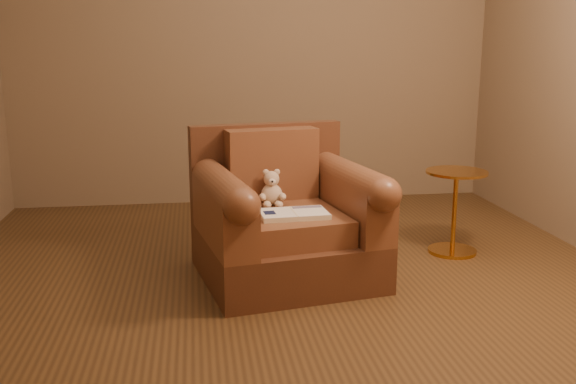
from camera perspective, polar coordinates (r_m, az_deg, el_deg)
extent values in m
plane|color=#51361C|center=(3.69, 0.04, -8.05)|extent=(4.00, 4.00, 0.00)
cube|color=#7F684E|center=(5.43, -3.12, 13.25)|extent=(4.00, 0.02, 2.70)
cube|color=#7F684E|center=(1.50, 11.62, 13.57)|extent=(4.00, 0.02, 2.70)
cube|color=#552F1C|center=(3.73, -0.11, -5.66)|extent=(1.09, 1.06, 0.27)
cube|color=#552F1C|center=(3.99, -1.95, 1.92)|extent=(0.95, 0.26, 0.59)
cube|color=brown|center=(3.63, 0.13, -2.84)|extent=(0.66, 0.75, 0.14)
cube|color=brown|center=(3.86, -1.43, 2.48)|extent=(0.57, 0.25, 0.43)
cube|color=brown|center=(3.51, -5.75, -2.10)|extent=(0.33, 0.83, 0.30)
cube|color=brown|center=(3.74, 5.64, -1.13)|extent=(0.33, 0.83, 0.30)
cylinder|color=brown|center=(3.47, -5.81, 0.32)|extent=(0.33, 0.83, 0.19)
cylinder|color=brown|center=(3.71, 5.69, 1.14)|extent=(0.33, 0.83, 0.19)
ellipsoid|color=#D3B293|center=(3.74, -1.46, -0.25)|extent=(0.13, 0.11, 0.13)
sphere|color=#D3B293|center=(3.73, -1.48, 1.17)|extent=(0.09, 0.09, 0.09)
ellipsoid|color=#D3B293|center=(3.73, -1.99, 1.76)|extent=(0.04, 0.02, 0.04)
ellipsoid|color=#D3B293|center=(3.73, -0.99, 1.78)|extent=(0.04, 0.02, 0.04)
ellipsoid|color=beige|center=(3.69, -1.42, 0.91)|extent=(0.04, 0.03, 0.04)
sphere|color=black|center=(3.68, -1.40, 0.93)|extent=(0.01, 0.01, 0.01)
ellipsoid|color=#D3B293|center=(3.69, -2.29, -0.46)|extent=(0.04, 0.08, 0.04)
ellipsoid|color=#D3B293|center=(3.70, -0.49, -0.41)|extent=(0.04, 0.08, 0.04)
ellipsoid|color=#D3B293|center=(3.68, -1.88, -1.14)|extent=(0.05, 0.08, 0.04)
ellipsoid|color=#D3B293|center=(3.68, -0.82, -1.11)|extent=(0.05, 0.08, 0.04)
cube|color=beige|center=(3.50, 0.51, -1.99)|extent=(0.38, 0.24, 0.03)
cube|color=white|center=(3.48, -0.98, -1.84)|extent=(0.19, 0.23, 0.00)
cube|color=white|center=(3.52, 1.98, -1.68)|extent=(0.19, 0.23, 0.00)
cube|color=beige|center=(3.50, 0.51, -1.75)|extent=(0.02, 0.22, 0.00)
cube|color=#0F1638|center=(3.47, -1.65, -1.85)|extent=(0.06, 0.08, 0.00)
cube|color=slate|center=(3.59, 1.68, -1.34)|extent=(0.17, 0.06, 0.00)
cylinder|color=gold|center=(4.33, 14.37, -5.08)|extent=(0.31, 0.31, 0.02)
cylinder|color=gold|center=(4.26, 14.57, -1.75)|extent=(0.03, 0.03, 0.50)
cylinder|color=gold|center=(4.20, 14.77, 1.72)|extent=(0.39, 0.39, 0.02)
cylinder|color=gold|center=(4.21, 14.76, 1.55)|extent=(0.03, 0.03, 0.02)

